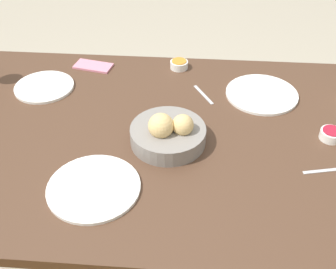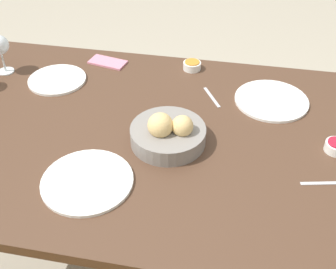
# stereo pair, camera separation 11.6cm
# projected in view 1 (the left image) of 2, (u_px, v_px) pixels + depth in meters

# --- Properties ---
(ground_plane) EXTENTS (10.00, 10.00, 0.00)m
(ground_plane) POSITION_uv_depth(u_px,v_px,m) (152.00, 260.00, 1.83)
(ground_plane) COLOR #A89E89
(dining_table) EXTENTS (1.59, 1.01, 0.71)m
(dining_table) POSITION_uv_depth(u_px,v_px,m) (147.00, 150.00, 1.42)
(dining_table) COLOR #4C3323
(dining_table) RESTS_ON ground_plane
(bread_basket) EXTENTS (0.24, 0.24, 0.12)m
(bread_basket) POSITION_uv_depth(u_px,v_px,m) (168.00, 133.00, 1.31)
(bread_basket) COLOR gray
(bread_basket) RESTS_ON dining_table
(plate_near_left) EXTENTS (0.26, 0.26, 0.01)m
(plate_near_left) POSITION_uv_depth(u_px,v_px,m) (262.00, 94.00, 1.54)
(plate_near_left) COLOR white
(plate_near_left) RESTS_ON dining_table
(plate_near_right) EXTENTS (0.22, 0.22, 0.01)m
(plate_near_right) POSITION_uv_depth(u_px,v_px,m) (44.00, 87.00, 1.58)
(plate_near_right) COLOR white
(plate_near_right) RESTS_ON dining_table
(plate_far_center) EXTENTS (0.26, 0.26, 0.01)m
(plate_far_center) POSITION_uv_depth(u_px,v_px,m) (94.00, 188.00, 1.18)
(plate_far_center) COLOR white
(plate_far_center) RESTS_ON dining_table
(jam_bowl_berry) EXTENTS (0.07, 0.07, 0.03)m
(jam_bowl_berry) POSITION_uv_depth(u_px,v_px,m) (331.00, 134.00, 1.34)
(jam_bowl_berry) COLOR white
(jam_bowl_berry) RESTS_ON dining_table
(jam_bowl_honey) EXTENTS (0.07, 0.07, 0.03)m
(jam_bowl_honey) POSITION_uv_depth(u_px,v_px,m) (179.00, 64.00, 1.69)
(jam_bowl_honey) COLOR white
(jam_bowl_honey) RESTS_ON dining_table
(knife_silver) EXTENTS (0.18, 0.05, 0.00)m
(knife_silver) POSITION_uv_depth(u_px,v_px,m) (332.00, 170.00, 1.24)
(knife_silver) COLOR #B7B7BC
(knife_silver) RESTS_ON dining_table
(spoon_coffee) EXTENTS (0.08, 0.12, 0.00)m
(spoon_coffee) POSITION_uv_depth(u_px,v_px,m) (203.00, 95.00, 1.55)
(spoon_coffee) COLOR #B7B7BC
(spoon_coffee) RESTS_ON dining_table
(cell_phone) EXTENTS (0.16, 0.10, 0.01)m
(cell_phone) POSITION_uv_depth(u_px,v_px,m) (93.00, 66.00, 1.70)
(cell_phone) COLOR pink
(cell_phone) RESTS_ON dining_table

